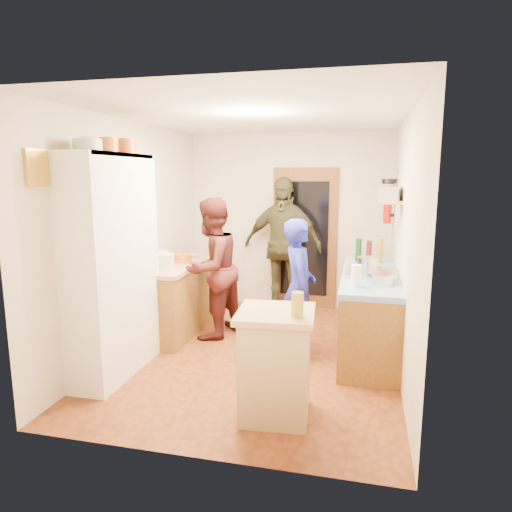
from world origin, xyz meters
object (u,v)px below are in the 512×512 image
(hutch_body, at_px, (113,266))
(island_base, at_px, (275,367))
(person_left, at_px, (216,268))
(person_back, at_px, (283,246))
(right_counter_base, at_px, (369,312))
(person_hob, at_px, (302,289))

(hutch_body, relative_size, island_base, 2.56)
(island_base, distance_m, person_left, 2.09)
(island_base, distance_m, person_back, 3.02)
(right_counter_base, distance_m, island_base, 1.94)
(hutch_body, distance_m, person_left, 1.43)
(right_counter_base, distance_m, person_left, 1.90)
(person_back, bearing_deg, right_counter_base, -36.05)
(hutch_body, distance_m, person_hob, 1.99)
(person_left, bearing_deg, person_hob, 89.42)
(hutch_body, bearing_deg, right_counter_base, 27.47)
(right_counter_base, distance_m, person_back, 1.77)
(right_counter_base, xyz_separation_m, person_left, (-1.85, -0.05, 0.44))
(right_counter_base, xyz_separation_m, island_base, (-0.76, -1.78, 0.01))
(hutch_body, height_order, island_base, hutch_body)
(island_base, bearing_deg, person_hob, 88.65)
(person_hob, bearing_deg, hutch_body, 103.44)
(person_left, bearing_deg, person_back, 171.09)
(person_hob, height_order, person_back, person_back)
(right_counter_base, relative_size, person_left, 1.28)
(island_base, bearing_deg, person_back, 98.82)
(right_counter_base, height_order, island_base, island_base)
(hutch_body, xyz_separation_m, person_hob, (1.77, 0.86, -0.33))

